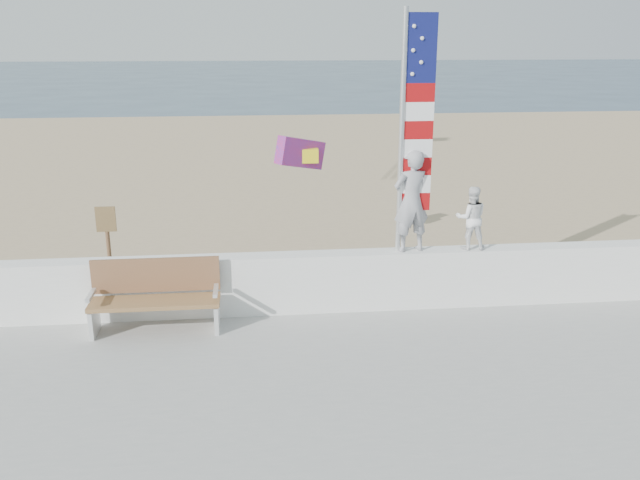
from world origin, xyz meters
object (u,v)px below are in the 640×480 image
(adult, at_px, (411,201))
(bench, at_px, (156,295))
(flag, at_px, (411,123))
(child, at_px, (471,218))

(adult, relative_size, bench, 0.85)
(adult, distance_m, flag, 1.15)
(adult, distance_m, child, 0.97)
(child, bearing_deg, flag, 6.29)
(bench, xyz_separation_m, flag, (3.69, 0.45, 2.30))
(adult, bearing_deg, bench, -4.21)
(flag, bearing_deg, bench, -172.98)
(bench, bearing_deg, child, 5.55)
(child, xyz_separation_m, flag, (-0.99, -0.00, 1.43))
(child, distance_m, flag, 1.74)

